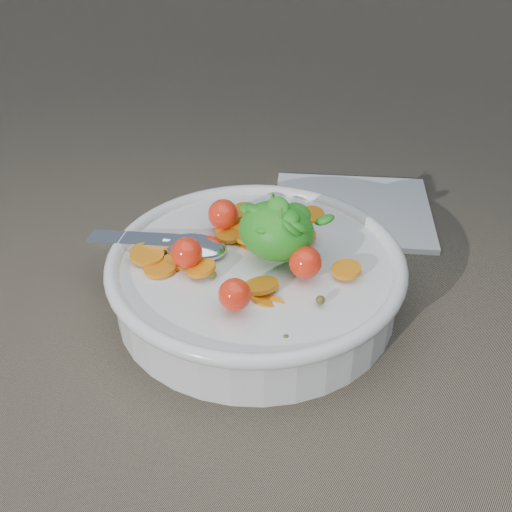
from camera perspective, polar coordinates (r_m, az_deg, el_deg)
The scene contains 3 objects.
ground at distance 0.60m, azimuth -0.42°, elevation -3.90°, with size 6.00×6.00×0.00m, color #766954.
bowl at distance 0.58m, azimuth -0.00°, elevation -1.79°, with size 0.29×0.27×0.11m.
napkin at distance 0.74m, azimuth 8.52°, elevation 4.03°, with size 0.18×0.15×0.01m, color white.
Camera 1 is at (0.25, -0.40, 0.38)m, focal length 45.00 mm.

